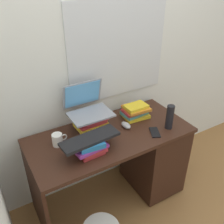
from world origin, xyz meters
name	(u,v)px	position (x,y,z in m)	size (l,w,h in m)	color
ground_plane	(111,197)	(0.00, 0.00, 0.00)	(6.00, 6.00, 0.00)	olive
wall_back	(88,52)	(0.00, 0.35, 1.30)	(6.00, 0.06, 2.60)	silver
desk	(143,154)	(0.33, -0.02, 0.40)	(1.30, 0.60, 0.73)	#381E14
book_stack_tall	(92,124)	(-0.11, 0.10, 0.81)	(0.26, 0.19, 0.16)	white
book_stack_keyboard_riser	(90,147)	(-0.24, -0.13, 0.79)	(0.25, 0.20, 0.11)	#B22D33
book_stack_side	(135,111)	(0.31, 0.11, 0.79)	(0.23, 0.21, 0.13)	yellow
laptop	(87,106)	(-0.12, 0.16, 0.95)	(0.32, 0.28, 0.23)	gray
keyboard	(90,139)	(-0.24, -0.12, 0.86)	(0.42, 0.14, 0.02)	black
computer_mouse	(126,125)	(0.16, 0.02, 0.75)	(0.06, 0.10, 0.04)	#A5A8AD
mug	(58,140)	(-0.40, 0.08, 0.78)	(0.12, 0.08, 0.10)	white
water_bottle	(170,117)	(0.45, -0.16, 0.84)	(0.06, 0.06, 0.21)	black
cell_phone	(155,132)	(0.31, -0.16, 0.74)	(0.07, 0.14, 0.01)	black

